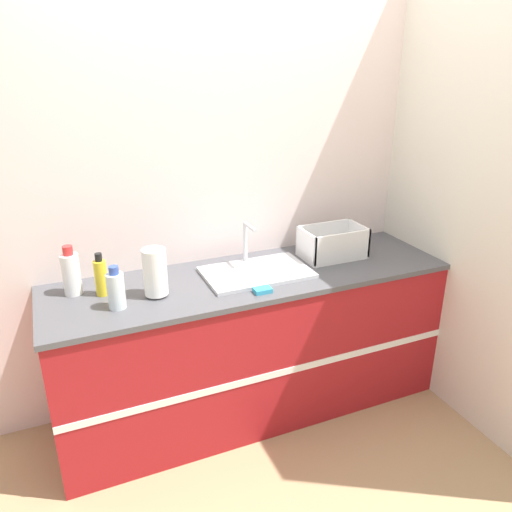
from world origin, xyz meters
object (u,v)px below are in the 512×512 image
paper_towel_roll (155,272)px  bottle_clear (116,290)px  bottle_yellow (101,277)px  bottle_white_spray (71,273)px  dish_rack (332,246)px  sink (256,271)px

paper_towel_roll → bottle_clear: 0.21m
bottle_yellow → bottle_white_spray: 0.15m
dish_rack → bottle_clear: 1.30m
bottle_yellow → dish_rack: bearing=-0.5°
paper_towel_roll → bottle_white_spray: (-0.38, 0.19, -0.01)m
sink → bottle_clear: size_ratio=2.70×
bottle_clear → paper_towel_roll: bearing=15.6°
paper_towel_roll → dish_rack: paper_towel_roll is taller
sink → bottle_yellow: size_ratio=2.60×
bottle_clear → bottle_white_spray: bearing=126.6°
bottle_clear → dish_rack: bearing=7.2°
bottle_yellow → bottle_clear: bearing=-74.9°
dish_rack → bottle_white_spray: bottle_white_spray is taller
paper_towel_roll → dish_rack: size_ratio=0.67×
bottle_clear → bottle_yellow: (-0.05, 0.17, 0.00)m
bottle_white_spray → paper_towel_roll: bearing=-26.1°
bottle_yellow → bottle_white_spray: bottle_white_spray is taller
sink → dish_rack: size_ratio=1.57×
dish_rack → bottle_white_spray: size_ratio=1.44×
dish_rack → bottle_clear: bottle_clear is taller
paper_towel_roll → bottle_white_spray: 0.43m
bottle_white_spray → sink: bearing=-8.1°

